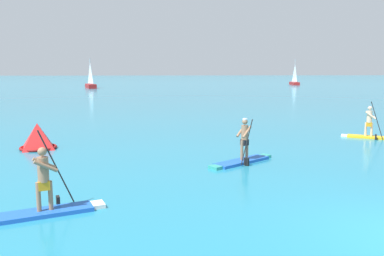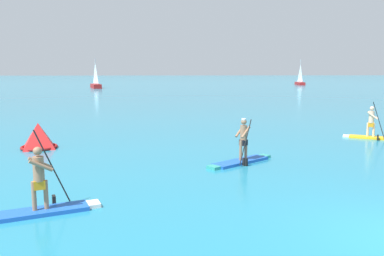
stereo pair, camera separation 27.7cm
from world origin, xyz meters
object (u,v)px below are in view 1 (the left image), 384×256
Objects in this scene: paddleboarder_far_right at (372,131)px; race_marker_buoy at (38,138)px; paddleboarder_mid_center at (243,153)px; paddleboarder_near_left at (42,201)px; sailboat_left_horizon at (91,84)px; sailboat_right_horizon at (294,82)px.

paddleboarder_far_right reaches higher than race_marker_buoy.
paddleboarder_far_right is (7.65, 4.87, -0.00)m from paddleboarder_mid_center.
paddleboarder_mid_center is 9.07m from paddleboarder_far_right.
sailboat_left_horizon is at bearing 77.41° from paddleboarder_near_left.
sailboat_left_horizon is (-8.16, 57.53, 0.19)m from race_marker_buoy.
paddleboarder_near_left is 1.69× the size of race_marker_buoy.
sailboat_left_horizon is 0.96× the size of sailboat_right_horizon.
paddleboarder_far_right is at bearing 169.84° from sailboat_right_horizon.
paddleboarder_near_left reaches higher than race_marker_buoy.
paddleboarder_near_left reaches higher than paddleboarder_mid_center.
paddleboarder_far_right is 16.27m from race_marker_buoy.
paddleboarder_near_left is 1.06× the size of paddleboarder_far_right.
sailboat_left_horizon is at bearing 141.58° from paddleboarder_far_right.
sailboat_left_horizon reaches higher than paddleboarder_near_left.
sailboat_right_horizon is (32.16, 78.57, 0.37)m from paddleboarder_near_left.
paddleboarder_near_left is 66.67m from sailboat_left_horizon.
paddleboarder_near_left is 1.12× the size of paddleboarder_mid_center.
sailboat_right_horizon is (18.62, 68.67, 0.37)m from paddleboarder_far_right.
paddleboarder_mid_center is at bearing 177.01° from sailboat_left_horizon.
paddleboarder_mid_center is 0.50× the size of sailboat_left_horizon.
race_marker_buoy is at bearing 85.85° from paddleboarder_near_left.
paddleboarder_near_left is at bearing 162.75° from sailboat_right_horizon.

